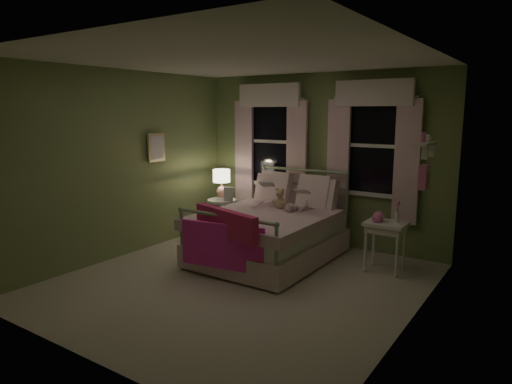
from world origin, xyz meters
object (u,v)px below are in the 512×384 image
Objects in this scene: bed at (270,232)px; nightstand_left at (222,214)px; child_left at (269,185)px; child_right at (303,194)px; nightstand_right at (386,230)px; table_lamp at (222,180)px; teddy_bear at (280,200)px.

bed is 1.25m from nightstand_left.
child_left is 1.21× the size of nightstand_left.
nightstand_right is (1.20, -0.03, -0.34)m from child_right.
nightstand_left is (-1.46, 0.00, -0.47)m from child_right.
child_left reaches higher than nightstand_right.
table_lamp reaches higher than nightstand_left.
child_right is 1.01× the size of nightstand_right.
teddy_bear is at bearing 48.39° from child_right.
child_right is at bearing -174.18° from child_left.
child_left is at bearing 18.89° from child_right.
bed is at bearing -165.37° from nightstand_right.
nightstand_left is (-0.90, 0.00, -0.54)m from child_left.
teddy_bear is 1.20m from table_lamp.
teddy_bear is 0.47× the size of nightstand_right.
nightstand_right is at bearing 14.63° from bed.
child_right is at bearing 29.50° from teddy_bear.
teddy_bear is 0.46× the size of nightstand_left.
child_right is 1.43× the size of table_lamp.
child_left reaches higher than bed.
nightstand_right is at bearing -0.82° from table_lamp.
teddy_bear is (-0.28, -0.16, -0.10)m from child_right.
nightstand_left is 1.45× the size of table_lamp.
nightstand_left is (-1.18, 0.43, 0.03)m from bed.
teddy_bear reaches higher than nightstand_right.
child_right is 1.46m from table_lamp.
teddy_bear reaches higher than nightstand_left.
table_lamp is at bearing 5.58° from child_left.
nightstand_left is (-1.18, 0.16, -0.37)m from teddy_bear.
nightstand_left is at bearing 18.75° from child_right.
child_left reaches higher than table_lamp.
teddy_bear is at bearing -175.22° from nightstand_right.
bed is at bearing 75.29° from child_right.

